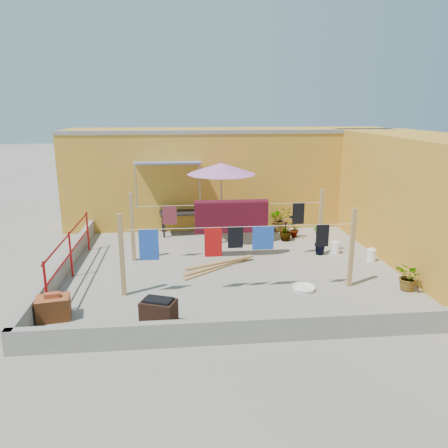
{
  "coord_description": "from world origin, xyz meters",
  "views": [
    {
      "loc": [
        -1.24,
        -10.24,
        3.92
      ],
      "look_at": [
        -0.17,
        0.3,
        1.06
      ],
      "focal_mm": 35.0,
      "sensor_mm": 36.0,
      "label": 1
    }
  ],
  "objects_px": {
    "outdoor_table": "(184,214)",
    "water_jug_b": "(335,248)",
    "brick_stack": "(53,308)",
    "water_jug_a": "(371,255)",
    "plant_back_a": "(280,219)",
    "white_basin": "(304,288)",
    "green_hose": "(321,229)",
    "brazier": "(159,313)",
    "patio_umbrella": "(221,169)"
  },
  "relations": [
    {
      "from": "white_basin",
      "to": "water_jug_a",
      "type": "height_order",
      "value": "water_jug_a"
    },
    {
      "from": "brick_stack",
      "to": "green_hose",
      "type": "relative_size",
      "value": 1.41
    },
    {
      "from": "white_basin",
      "to": "water_jug_b",
      "type": "xyz_separation_m",
      "value": [
        1.55,
        2.36,
        0.12
      ]
    },
    {
      "from": "white_basin",
      "to": "plant_back_a",
      "type": "bearing_deg",
      "value": 83.64
    },
    {
      "from": "water_jug_b",
      "to": "green_hose",
      "type": "distance_m",
      "value": 2.41
    },
    {
      "from": "outdoor_table",
      "to": "water_jug_a",
      "type": "distance_m",
      "value": 5.74
    },
    {
      "from": "green_hose",
      "to": "patio_umbrella",
      "type": "bearing_deg",
      "value": -164.45
    },
    {
      "from": "outdoor_table",
      "to": "brick_stack",
      "type": "xyz_separation_m",
      "value": [
        -2.57,
        -5.57,
        -0.43
      ]
    },
    {
      "from": "water_jug_a",
      "to": "water_jug_b",
      "type": "bearing_deg",
      "value": 137.09
    },
    {
      "from": "brick_stack",
      "to": "white_basin",
      "type": "distance_m",
      "value": 5.19
    },
    {
      "from": "white_basin",
      "to": "green_hose",
      "type": "bearing_deg",
      "value": 67.88
    },
    {
      "from": "brazier",
      "to": "water_jug_b",
      "type": "bearing_deg",
      "value": 38.49
    },
    {
      "from": "outdoor_table",
      "to": "water_jug_b",
      "type": "bearing_deg",
      "value": -30.12
    },
    {
      "from": "brick_stack",
      "to": "brazier",
      "type": "distance_m",
      "value": 2.07
    },
    {
      "from": "brazier",
      "to": "water_jug_b",
      "type": "height_order",
      "value": "brazier"
    },
    {
      "from": "brick_stack",
      "to": "water_jug_a",
      "type": "height_order",
      "value": "brick_stack"
    },
    {
      "from": "brazier",
      "to": "green_hose",
      "type": "bearing_deg",
      "value": 50.4
    },
    {
      "from": "white_basin",
      "to": "green_hose",
      "type": "xyz_separation_m",
      "value": [
        1.93,
        4.74,
        -0.01
      ]
    },
    {
      "from": "outdoor_table",
      "to": "water_jug_a",
      "type": "bearing_deg",
      "value": -32.34
    },
    {
      "from": "brick_stack",
      "to": "water_jug_a",
      "type": "xyz_separation_m",
      "value": [
        7.4,
        2.51,
        -0.07
      ]
    },
    {
      "from": "outdoor_table",
      "to": "plant_back_a",
      "type": "relative_size",
      "value": 2.0
    },
    {
      "from": "patio_umbrella",
      "to": "white_basin",
      "type": "distance_m",
      "value": 4.59
    },
    {
      "from": "white_basin",
      "to": "plant_back_a",
      "type": "distance_m",
      "value": 4.78
    },
    {
      "from": "outdoor_table",
      "to": "green_hose",
      "type": "distance_m",
      "value": 4.52
    },
    {
      "from": "patio_umbrella",
      "to": "outdoor_table",
      "type": "xyz_separation_m",
      "value": [
        -1.09,
        0.94,
        -1.53
      ]
    },
    {
      "from": "outdoor_table",
      "to": "plant_back_a",
      "type": "xyz_separation_m",
      "value": [
        3.08,
        0.0,
        -0.25
      ]
    },
    {
      "from": "outdoor_table",
      "to": "water_jug_a",
      "type": "height_order",
      "value": "outdoor_table"
    },
    {
      "from": "white_basin",
      "to": "green_hose",
      "type": "relative_size",
      "value": 1.07
    },
    {
      "from": "plant_back_a",
      "to": "water_jug_a",
      "type": "bearing_deg",
      "value": -60.15
    },
    {
      "from": "brazier",
      "to": "white_basin",
      "type": "xyz_separation_m",
      "value": [
        3.11,
        1.35,
        -0.22
      ]
    },
    {
      "from": "outdoor_table",
      "to": "green_hose",
      "type": "height_order",
      "value": "outdoor_table"
    },
    {
      "from": "patio_umbrella",
      "to": "outdoor_table",
      "type": "distance_m",
      "value": 2.1
    },
    {
      "from": "white_basin",
      "to": "green_hose",
      "type": "distance_m",
      "value": 5.11
    },
    {
      "from": "brazier",
      "to": "plant_back_a",
      "type": "bearing_deg",
      "value": 59.13
    },
    {
      "from": "water_jug_a",
      "to": "green_hose",
      "type": "distance_m",
      "value": 3.08
    },
    {
      "from": "outdoor_table",
      "to": "water_jug_b",
      "type": "xyz_separation_m",
      "value": [
        4.1,
        -2.38,
        -0.49
      ]
    },
    {
      "from": "plant_back_a",
      "to": "brick_stack",
      "type": "bearing_deg",
      "value": -135.37
    },
    {
      "from": "outdoor_table",
      "to": "white_basin",
      "type": "relative_size",
      "value": 3.14
    },
    {
      "from": "outdoor_table",
      "to": "water_jug_b",
      "type": "distance_m",
      "value": 4.77
    },
    {
      "from": "patio_umbrella",
      "to": "plant_back_a",
      "type": "distance_m",
      "value": 2.83
    },
    {
      "from": "brazier",
      "to": "white_basin",
      "type": "relative_size",
      "value": 1.4
    },
    {
      "from": "water_jug_a",
      "to": "plant_back_a",
      "type": "xyz_separation_m",
      "value": [
        -1.76,
        3.06,
        0.24
      ]
    },
    {
      "from": "patio_umbrella",
      "to": "white_basin",
      "type": "height_order",
      "value": "patio_umbrella"
    },
    {
      "from": "green_hose",
      "to": "plant_back_a",
      "type": "bearing_deg",
      "value": -180.0
    },
    {
      "from": "brazier",
      "to": "patio_umbrella",
      "type": "bearing_deg",
      "value": 72.25
    },
    {
      "from": "patio_umbrella",
      "to": "water_jug_b",
      "type": "xyz_separation_m",
      "value": [
        3.01,
        -1.44,
        -2.01
      ]
    },
    {
      "from": "brick_stack",
      "to": "plant_back_a",
      "type": "relative_size",
      "value": 0.84
    },
    {
      "from": "patio_umbrella",
      "to": "plant_back_a",
      "type": "xyz_separation_m",
      "value": [
        1.99,
        0.94,
        -1.78
      ]
    },
    {
      "from": "brazier",
      "to": "white_basin",
      "type": "bearing_deg",
      "value": 23.46
    },
    {
      "from": "water_jug_a",
      "to": "green_hose",
      "type": "xyz_separation_m",
      "value": [
        -0.36,
        3.06,
        -0.13
      ]
    }
  ]
}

